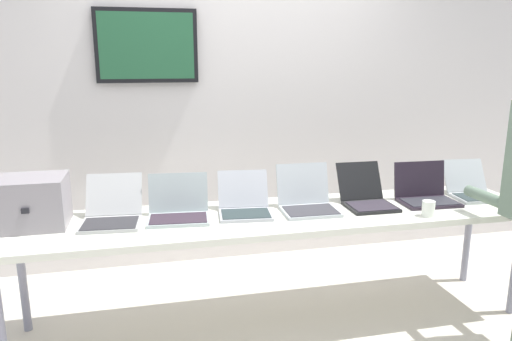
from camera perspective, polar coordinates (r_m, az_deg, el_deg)
ground at (r=3.31m, az=2.53°, el=-17.77°), size 8.00×8.00×0.04m
back_wall at (r=3.95m, az=-1.88°, el=8.33°), size 8.00×0.11×2.68m
workbench at (r=3.01m, az=2.66°, el=-5.98°), size 3.35×0.70×0.74m
equipment_box at (r=3.02m, az=-25.19°, el=-3.42°), size 0.38×0.33×0.29m
laptop_station_0 at (r=2.95m, az=-16.83°, el=-4.82°), size 0.36×0.43×0.25m
laptop_station_1 at (r=2.93m, az=-9.26°, el=-4.54°), size 0.39×0.33×0.26m
laptop_station_2 at (r=2.99m, az=-1.38°, el=-4.07°), size 0.35×0.39×0.24m
laptop_station_3 at (r=3.06m, az=6.13°, el=-3.56°), size 0.35×0.36×0.28m
laptop_station_4 at (r=3.23m, az=13.05°, el=-3.04°), size 0.31×0.39×0.26m
laptop_station_5 at (r=3.41m, az=19.56°, el=-2.58°), size 0.38×0.30×0.26m
laptop_station_6 at (r=3.67m, az=24.41°, el=-2.01°), size 0.33×0.40×0.23m
coffee_mug at (r=3.12m, az=19.90°, el=-4.29°), size 0.08×0.08×0.10m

